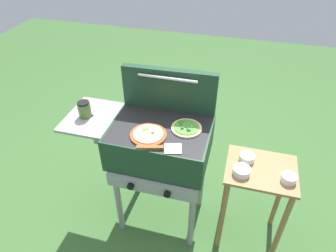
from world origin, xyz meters
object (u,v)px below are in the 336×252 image
(pizza_veggie, at_px, (186,128))
(topping_bowl_near, at_px, (247,158))
(prep_table, at_px, (256,189))
(spatula, at_px, (160,148))
(pizza_cheese, at_px, (148,134))
(topping_bowl_far, at_px, (241,171))
(topping_bowl_middle, at_px, (289,178))
(grill, at_px, (159,144))
(sauce_jar, at_px, (84,109))

(pizza_veggie, bearing_deg, topping_bowl_near, 3.71)
(prep_table, relative_size, topping_bowl_near, 7.24)
(spatula, bearing_deg, topping_bowl_near, 26.43)
(pizza_cheese, height_order, topping_bowl_near, pizza_cheese)
(spatula, bearing_deg, topping_bowl_far, 14.35)
(pizza_cheese, height_order, topping_bowl_middle, pizza_cheese)
(grill, height_order, prep_table, grill)
(sauce_jar, relative_size, topping_bowl_far, 1.02)
(sauce_jar, xyz_separation_m, prep_table, (1.17, 0.01, -0.45))
(pizza_veggie, xyz_separation_m, sauce_jar, (-0.68, -0.04, 0.04))
(topping_bowl_middle, bearing_deg, topping_bowl_far, -177.14)
(pizza_veggie, xyz_separation_m, topping_bowl_near, (0.40, 0.03, -0.18))
(pizza_cheese, height_order, pizza_veggie, pizza_veggie)
(spatula, bearing_deg, grill, 109.54)
(pizza_veggie, height_order, prep_table, pizza_veggie)
(spatula, xyz_separation_m, topping_bowl_far, (0.48, 0.12, -0.18))
(topping_bowl_far, xyz_separation_m, topping_bowl_middle, (0.28, 0.01, 0.00))
(topping_bowl_near, bearing_deg, grill, -174.40)
(prep_table, bearing_deg, topping_bowl_near, 152.06)
(prep_table, xyz_separation_m, topping_bowl_middle, (0.15, -0.06, 0.22))
(prep_table, bearing_deg, topping_bowl_middle, -22.09)
(pizza_cheese, relative_size, prep_table, 0.32)
(sauce_jar, bearing_deg, prep_table, 0.68)
(pizza_cheese, xyz_separation_m, topping_bowl_far, (0.58, 0.02, -0.18))
(sauce_jar, xyz_separation_m, topping_bowl_near, (1.07, 0.07, -0.23))
(pizza_cheese, relative_size, topping_bowl_far, 2.09)
(pizza_cheese, height_order, prep_table, pizza_cheese)
(prep_table, distance_m, topping_bowl_far, 0.26)
(grill, xyz_separation_m, topping_bowl_near, (0.58, 0.06, -0.03))
(prep_table, distance_m, topping_bowl_near, 0.24)
(spatula, relative_size, topping_bowl_middle, 2.90)
(spatula, height_order, topping_bowl_near, spatula)
(pizza_veggie, relative_size, topping_bowl_far, 1.80)
(pizza_cheese, relative_size, sauce_jar, 2.04)
(pizza_veggie, bearing_deg, topping_bowl_middle, -7.75)
(grill, xyz_separation_m, pizza_cheese, (-0.03, -0.09, 0.15))
(prep_table, xyz_separation_m, topping_bowl_far, (-0.12, -0.08, 0.22))
(topping_bowl_middle, bearing_deg, pizza_cheese, -177.60)
(sauce_jar, relative_size, topping_bowl_near, 1.13)
(pizza_veggie, relative_size, prep_table, 0.27)
(pizza_veggie, bearing_deg, topping_bowl_far, -15.28)
(topping_bowl_far, bearing_deg, pizza_cheese, -177.82)
(topping_bowl_near, bearing_deg, sauce_jar, -176.49)
(pizza_cheese, distance_m, spatula, 0.14)
(grill, relative_size, sauce_jar, 8.73)
(sauce_jar, relative_size, spatula, 0.41)
(spatula, height_order, topping_bowl_far, spatula)
(spatula, distance_m, topping_bowl_middle, 0.79)
(pizza_veggie, relative_size, topping_bowl_near, 1.99)
(topping_bowl_near, distance_m, topping_bowl_middle, 0.28)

